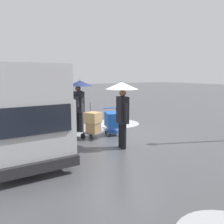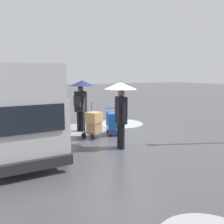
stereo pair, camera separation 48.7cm
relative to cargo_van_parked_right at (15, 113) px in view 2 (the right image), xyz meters
The scene contains 8 objects.
ground_plane 3.97m from the cargo_van_parked_right, behind, with size 90.00×90.00×0.00m, color #4C4C51.
slush_patch_near_cluster 3.41m from the cargo_van_parked_right, 147.08° to the right, with size 2.35×2.35×0.01m, color #999BA0.
slush_patch_under_van 5.41m from the cargo_van_parked_right, 157.92° to the right, with size 2.15×2.15×0.01m, color silver.
cargo_van_parked_right is the anchor object (origin of this frame).
shopping_cart_vendor 3.66m from the cargo_van_parked_right, behind, with size 0.77×0.95×1.02m.
hand_dolly_boxes 2.76m from the cargo_van_parked_right, behind, with size 0.76×0.85×1.32m.
pedestrian_pink_side 3.02m from the cargo_van_parked_right, 153.36° to the right, with size 1.04×1.04×2.15m.
pedestrian_black_side 3.29m from the cargo_van_parked_right, 156.68° to the left, with size 1.04×1.04×2.15m.
Camera 2 is at (4.44, 7.45, 2.36)m, focal length 37.64 mm.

